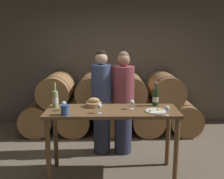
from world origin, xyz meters
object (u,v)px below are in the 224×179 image
object	(u,v)px
person_right	(123,103)
wine_glass_far_left	(64,104)
person_left	(102,102)
wine_bottle_white	(55,99)
tasting_table	(112,120)
wine_bottle_red	(156,98)
blue_crock	(65,110)
wine_glass_left	(99,106)
bread_basket	(94,103)
cheese_plate	(156,111)
wine_glass_center	(132,103)
wine_glass_right	(167,109)

from	to	relation	value
person_right	wine_glass_far_left	size ratio (longest dim) A/B	13.03
person_left	wine_bottle_white	distance (m)	0.85
tasting_table	wine_bottle_red	bearing A→B (deg)	17.35
person_right	wine_bottle_red	distance (m)	0.69
blue_crock	wine_glass_left	bearing A→B (deg)	8.61
bread_basket	wine_glass_far_left	size ratio (longest dim) A/B	1.69
person_right	cheese_plate	world-z (taller)	person_right
bread_basket	wine_glass_left	size ratio (longest dim) A/B	1.69
wine_bottle_red	blue_crock	xyz separation A→B (m)	(-1.20, -0.42, -0.05)
bread_basket	wine_glass_center	distance (m)	0.54
person_left	wine_bottle_red	size ratio (longest dim) A/B	4.95
wine_glass_right	bread_basket	bearing A→B (deg)	155.91
cheese_plate	wine_glass_left	bearing A→B (deg)	-174.94
tasting_table	wine_bottle_red	xyz separation A→B (m)	(0.61, 0.19, 0.26)
cheese_plate	tasting_table	bearing A→B (deg)	170.48
wine_bottle_red	wine_glass_right	size ratio (longest dim) A/B	2.66
wine_bottle_red	wine_bottle_white	world-z (taller)	same
wine_bottle_white	bread_basket	size ratio (longest dim) A/B	1.57
wine_glass_left	wine_glass_right	size ratio (longest dim) A/B	1.00
bread_basket	cheese_plate	distance (m)	0.86
person_right	blue_crock	xyz separation A→B (m)	(-0.78, -0.92, 0.16)
tasting_table	bread_basket	size ratio (longest dim) A/B	8.16
wine_bottle_white	blue_crock	xyz separation A→B (m)	(0.19, -0.36, -0.05)
wine_glass_far_left	bread_basket	bearing A→B (deg)	24.82
tasting_table	wine_bottle_white	size ratio (longest dim) A/B	5.20
wine_glass_center	bread_basket	bearing A→B (deg)	167.07
bread_basket	wine_glass_center	xyz separation A→B (m)	(0.52, -0.12, 0.04)
tasting_table	wine_glass_left	xyz separation A→B (m)	(-0.16, -0.16, 0.23)
bread_basket	wine_glass_left	world-z (taller)	bread_basket
tasting_table	bread_basket	bearing A→B (deg)	149.56
tasting_table	wine_glass_center	size ratio (longest dim) A/B	13.83
blue_crock	wine_glass_right	distance (m)	1.27
person_right	wine_bottle_red	world-z (taller)	person_right
person_left	person_right	size ratio (longest dim) A/B	1.01
bread_basket	wine_glass_far_left	distance (m)	0.43
wine_bottle_red	cheese_plate	xyz separation A→B (m)	(-0.05, -0.29, -0.11)
wine_glass_left	tasting_table	bearing A→B (deg)	44.21
cheese_plate	bread_basket	bearing A→B (deg)	163.44
wine_glass_right	wine_bottle_red	bearing A→B (deg)	98.10
cheese_plate	wine_glass_right	bearing A→B (deg)	-57.34
wine_glass_center	wine_glass_left	bearing A→B (deg)	-156.37
person_right	wine_glass_left	world-z (taller)	person_right
tasting_table	bread_basket	world-z (taller)	bread_basket
bread_basket	blue_crock	bearing A→B (deg)	-132.13
person_right	blue_crock	bearing A→B (deg)	-130.35
cheese_plate	wine_glass_far_left	distance (m)	1.21
tasting_table	wine_glass_center	bearing A→B (deg)	6.21
wine_glass_left	wine_glass_right	world-z (taller)	same
wine_glass_right	blue_crock	bearing A→B (deg)	178.06
person_right	wine_glass_left	distance (m)	0.94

